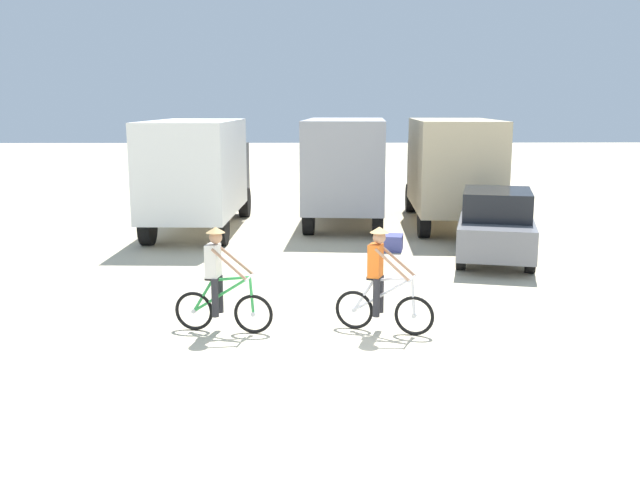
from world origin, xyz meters
The scene contains 8 objects.
ground_plane centered at (0.00, 0.00, 0.00)m, with size 120.00×120.00×0.00m, color beige.
box_truck_white_box centered at (-3.63, 11.31, 1.87)m, with size 2.65×6.84×3.35m.
box_truck_grey_hauler centered at (0.90, 12.76, 1.87)m, with size 2.90×6.92×3.35m.
box_truck_tan_camper centered at (4.20, 12.24, 1.87)m, with size 2.79×6.89×3.35m.
sedan_parked centered at (4.32, 7.04, 0.88)m, with size 2.74×4.50×1.76m.
cyclist_orange_shirt centered at (-1.84, 1.48, 0.85)m, with size 1.71×0.55×1.82m.
cyclist_cowboy_hat centered at (0.89, 1.43, 0.85)m, with size 1.64×0.75×1.82m.
supply_crate centered at (1.85, 8.23, 0.21)m, with size 0.63×0.65×0.42m, color #4C5199.
Camera 1 is at (-0.36, -10.18, 3.84)m, focal length 39.85 mm.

